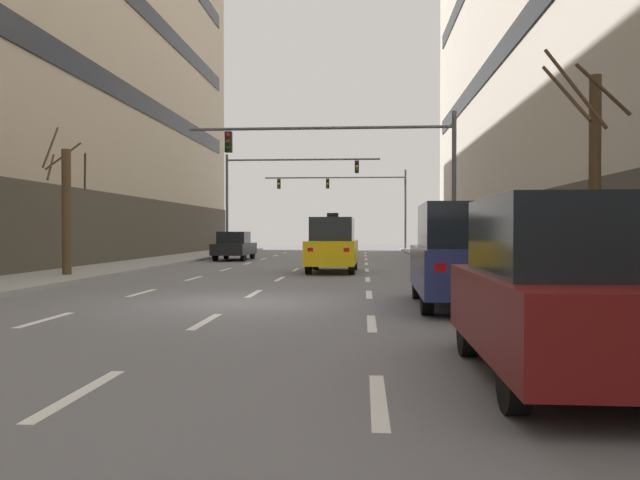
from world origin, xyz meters
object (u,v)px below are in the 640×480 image
(traffic_signal_0, at_px, (368,160))
(taxi_driving_0, at_px, (333,245))
(car_parked_1, at_px, (461,255))
(traffic_signal_1, at_px, (274,183))
(car_driving_2, at_px, (234,246))
(street_tree_1, at_px, (593,182))
(taxi_driving_1, at_px, (340,246))
(traffic_signal_2, at_px, (355,192))
(street_tree_0, at_px, (66,208))
(car_parked_0, at_px, (557,290))

(traffic_signal_0, bearing_deg, taxi_driving_0, 175.54)
(car_parked_1, relative_size, traffic_signal_1, 0.44)
(traffic_signal_0, distance_m, traffic_signal_1, 18.08)
(taxi_driving_0, bearing_deg, car_driving_2, 121.89)
(traffic_signal_1, bearing_deg, street_tree_1, -69.90)
(taxi_driving_1, relative_size, traffic_signal_0, 0.39)
(car_parked_1, bearing_deg, car_driving_2, 114.37)
(traffic_signal_2, xyz_separation_m, street_tree_0, (-9.63, -32.17, -2.56))
(taxi_driving_0, distance_m, car_parked_0, 18.13)
(car_driving_2, relative_size, traffic_signal_0, 0.40)
(taxi_driving_1, height_order, street_tree_0, street_tree_0)
(taxi_driving_0, height_order, street_tree_0, street_tree_0)
(taxi_driving_0, relative_size, street_tree_0, 0.88)
(car_parked_0, bearing_deg, traffic_signal_0, 96.35)
(street_tree_1, bearing_deg, car_parked_1, 154.22)
(car_parked_1, height_order, street_tree_0, street_tree_0)
(car_driving_2, xyz_separation_m, traffic_signal_1, (1.24, 6.99, 4.15))
(car_parked_1, bearing_deg, street_tree_1, -25.78)
(traffic_signal_0, bearing_deg, traffic_signal_2, 91.80)
(traffic_signal_2, bearing_deg, traffic_signal_0, -88.20)
(car_parked_0, distance_m, traffic_signal_2, 46.23)
(car_parked_0, xyz_separation_m, street_tree_1, (2.39, 5.53, 1.62))
(street_tree_1, bearing_deg, traffic_signal_1, 110.10)
(car_parked_1, bearing_deg, traffic_signal_0, 100.14)
(car_parked_1, bearing_deg, car_parked_0, -90.00)
(taxi_driving_0, relative_size, car_parked_1, 0.98)
(car_parked_0, relative_size, car_parked_1, 0.90)
(traffic_signal_0, xyz_separation_m, traffic_signal_2, (-0.89, 28.27, 0.50))
(car_parked_1, xyz_separation_m, traffic_signal_0, (-1.97, 11.02, 3.39))
(traffic_signal_1, xyz_separation_m, street_tree_1, (10.65, -29.12, -2.32))
(car_driving_2, height_order, car_parked_0, car_parked_0)
(traffic_signal_2, bearing_deg, car_driving_2, -109.94)
(car_driving_2, bearing_deg, car_parked_0, -71.04)
(car_driving_2, height_order, street_tree_0, street_tree_0)
(car_parked_0, distance_m, traffic_signal_1, 35.83)
(taxi_driving_1, xyz_separation_m, traffic_signal_2, (0.70, 15.84, 4.24))
(taxi_driving_1, bearing_deg, car_parked_0, -83.27)
(taxi_driving_0, bearing_deg, traffic_signal_0, -4.46)
(car_parked_1, height_order, traffic_signal_1, traffic_signal_1)
(street_tree_1, bearing_deg, car_driving_2, 118.25)
(taxi_driving_1, bearing_deg, car_driving_2, -157.46)
(car_parked_0, relative_size, traffic_signal_2, 0.34)
(taxi_driving_0, relative_size, car_parked_0, 1.09)
(car_parked_1, xyz_separation_m, traffic_signal_1, (-8.27, 27.96, 3.83))
(car_parked_0, bearing_deg, taxi_driving_1, 96.73)
(taxi_driving_0, distance_m, taxi_driving_1, 12.32)
(taxi_driving_1, distance_m, traffic_signal_1, 7.75)
(taxi_driving_0, xyz_separation_m, taxi_driving_1, (-0.18, 12.32, -0.33))
(traffic_signal_2, bearing_deg, taxi_driving_1, -92.52)
(car_driving_2, xyz_separation_m, car_parked_1, (9.50, -20.98, 0.32))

